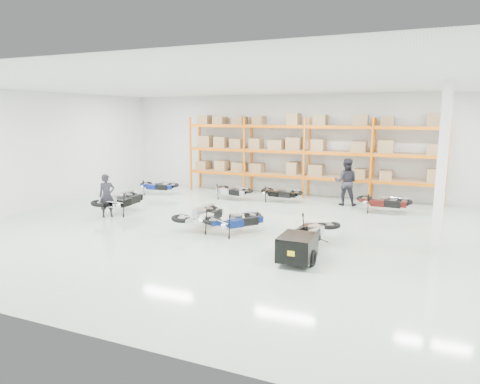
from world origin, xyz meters
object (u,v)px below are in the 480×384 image
at_px(trailer, 297,248).
at_px(moto_back_a, 157,183).
at_px(moto_blue_centre, 236,217).
at_px(moto_back_b, 232,188).
at_px(moto_silver_left, 202,211).
at_px(person_left, 107,196).
at_px(moto_back_d, 384,199).
at_px(person_back, 346,182).
at_px(moto_black_far_left, 121,197).
at_px(moto_back_c, 280,190).
at_px(moto_touring_right, 313,227).

bearing_deg(trailer, moto_back_a, 142.31).
bearing_deg(moto_blue_centre, moto_back_b, -25.68).
relative_size(moto_silver_left, person_left, 1.21).
bearing_deg(moto_back_d, person_left, 119.26).
bearing_deg(person_back, moto_blue_centre, 61.68).
height_order(moto_back_a, moto_back_d, moto_back_d).
bearing_deg(person_back, moto_black_far_left, 27.13).
relative_size(moto_back_a, moto_back_b, 1.04).
xyz_separation_m(moto_silver_left, trailer, (3.70, -2.03, -0.15)).
height_order(moto_black_far_left, moto_back_b, moto_black_far_left).
bearing_deg(person_left, moto_silver_left, -53.08).
height_order(moto_silver_left, moto_back_b, moto_silver_left).
xyz_separation_m(moto_blue_centre, moto_back_a, (-5.98, 4.61, -0.02)).
bearing_deg(moto_back_c, person_back, -74.84).
bearing_deg(moto_back_d, moto_silver_left, 134.78).
height_order(moto_blue_centre, moto_back_c, moto_blue_centre).
relative_size(moto_blue_centre, moto_back_c, 1.07).
relative_size(moto_black_far_left, moto_back_b, 1.26).
bearing_deg(person_back, moto_touring_right, 85.83).
distance_m(moto_silver_left, moto_back_a, 6.59).
relative_size(moto_back_b, person_left, 1.02).
bearing_deg(person_back, moto_silver_left, 51.68).
bearing_deg(moto_back_c, person_left, 142.30).
relative_size(moto_back_d, person_back, 0.91).
relative_size(moto_touring_right, person_left, 1.17).
bearing_deg(person_back, moto_back_d, 147.35).
bearing_deg(moto_black_far_left, moto_blue_centre, 169.79).
bearing_deg(moto_back_a, moto_silver_left, -140.49).
relative_size(moto_silver_left, trailer, 1.08).
height_order(moto_black_far_left, moto_back_c, moto_black_far_left).
height_order(moto_black_far_left, person_left, person_left).
distance_m(moto_silver_left, moto_back_d, 6.98).
xyz_separation_m(moto_back_d, person_left, (-9.04, -4.59, 0.24)).
bearing_deg(person_back, moto_back_a, 1.42).
distance_m(moto_touring_right, moto_back_a, 9.82).
relative_size(moto_touring_right, moto_back_a, 1.09).
distance_m(moto_black_far_left, moto_touring_right, 7.65).
height_order(person_left, person_back, person_back).
height_order(moto_silver_left, person_back, person_back).
xyz_separation_m(moto_black_far_left, moto_back_c, (4.81, 4.29, -0.12)).
distance_m(trailer, moto_back_c, 7.65).
distance_m(moto_back_a, person_back, 8.43).
bearing_deg(moto_back_a, moto_touring_right, -127.26).
bearing_deg(person_left, moto_blue_centre, -53.28).
relative_size(trailer, moto_back_a, 1.05).
height_order(moto_black_far_left, person_back, person_back).
height_order(moto_blue_centre, moto_back_b, moto_blue_centre).
distance_m(trailer, person_back, 7.56).
bearing_deg(moto_back_d, moto_black_far_left, 115.76).
xyz_separation_m(moto_back_a, person_left, (0.86, -4.44, 0.27)).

